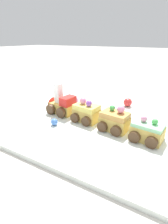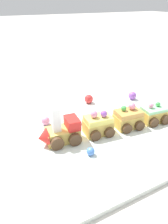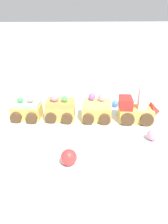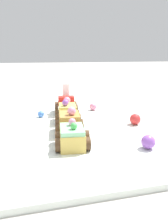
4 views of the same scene
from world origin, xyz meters
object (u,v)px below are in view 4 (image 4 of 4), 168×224
(gumball_purple, at_px, (148,142))
(cake_car_mint, at_px, (72,137))
(cake_train_locomotive, at_px, (66,105))
(gumball_blue, at_px, (41,114))
(cake_car_lemon, at_px, (67,113))
(gumball_red, at_px, (135,119))
(cake_car_caramel, at_px, (70,123))
(gumball_pink, at_px, (93,107))

(gumball_purple, bearing_deg, cake_car_mint, 72.92)
(cake_train_locomotive, distance_m, gumball_blue, 0.10)
(cake_car_lemon, relative_size, gumball_red, 2.59)
(gumball_purple, bearing_deg, cake_car_caramel, 46.47)
(cake_car_lemon, height_order, gumball_red, cake_car_lemon)
(cake_car_mint, height_order, gumball_purple, cake_car_mint)
(cake_car_caramel, bearing_deg, cake_car_lemon, 0.29)
(cake_car_lemon, bearing_deg, cake_car_caramel, -179.71)
(cake_car_lemon, xyz_separation_m, cake_car_caramel, (-0.10, 0.01, -0.00))
(cake_car_lemon, xyz_separation_m, gumball_pink, (0.11, -0.11, -0.01))
(cake_train_locomotive, relative_size, gumball_pink, 4.32)
(cake_car_mint, xyz_separation_m, gumball_blue, (0.25, 0.05, -0.01))
(cake_train_locomotive, bearing_deg, cake_car_mint, -179.99)
(gumball_pink, xyz_separation_m, gumball_blue, (-0.05, 0.19, -0.00))
(gumball_red, bearing_deg, gumball_pink, 20.67)
(cake_car_lemon, height_order, gumball_pink, cake_car_lemon)
(gumball_blue, bearing_deg, cake_car_caramel, -158.37)
(cake_train_locomotive, distance_m, gumball_red, 0.25)
(gumball_blue, bearing_deg, cake_car_lemon, -131.42)
(cake_car_lemon, height_order, cake_car_mint, cake_car_lemon)
(cake_train_locomotive, height_order, gumball_red, cake_train_locomotive)
(cake_train_locomotive, height_order, cake_car_caramel, cake_train_locomotive)
(cake_car_lemon, bearing_deg, cake_car_mint, -179.92)
(cake_car_mint, bearing_deg, cake_train_locomotive, 0.01)
(gumball_pink, relative_size, gumball_blue, 1.29)
(gumball_purple, bearing_deg, cake_car_lemon, 29.88)
(gumball_purple, height_order, gumball_pink, gumball_purple)
(cake_car_caramel, relative_size, gumball_blue, 3.98)
(cake_train_locomotive, bearing_deg, cake_car_caramel, -179.91)
(cake_car_caramel, bearing_deg, cake_car_mint, 179.85)
(cake_train_locomotive, bearing_deg, gumball_pink, -80.09)
(cake_car_mint, bearing_deg, cake_car_caramel, -0.15)
(cake_car_mint, xyz_separation_m, gumball_pink, (0.30, -0.14, -0.01))
(gumball_red, bearing_deg, gumball_purple, 162.73)
(cake_car_mint, relative_size, gumball_pink, 3.08)
(gumball_red, bearing_deg, gumball_blue, 61.30)
(cake_car_lemon, relative_size, cake_car_mint, 1.00)
(cake_car_mint, bearing_deg, gumball_pink, -17.48)
(cake_train_locomotive, xyz_separation_m, cake_car_lemon, (-0.11, 0.01, -0.00))
(gumball_blue, bearing_deg, gumball_red, -118.70)
(cake_car_caramel, bearing_deg, gumball_red, -77.20)
(cake_train_locomotive, height_order, cake_car_lemon, cake_train_locomotive)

